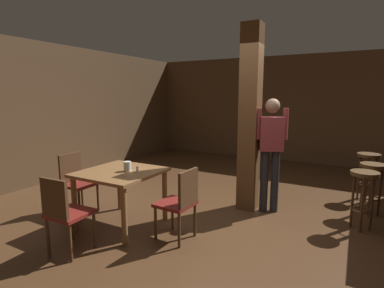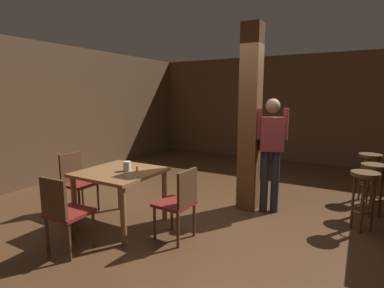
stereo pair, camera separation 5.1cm
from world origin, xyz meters
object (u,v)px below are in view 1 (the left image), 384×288
napkin_cup (127,166)px  bar_stool_far (368,165)px  chair_south (64,211)px  bar_stool_near (364,187)px  chair_east (180,200)px  chair_west (76,180)px  dining_table (121,180)px  standing_person (271,147)px  salt_shaker (137,169)px  bar_stool_mid (372,177)px

napkin_cup → bar_stool_far: napkin_cup is taller
chair_south → bar_stool_near: (2.89, 2.31, 0.08)m
chair_east → bar_stool_far: bearing=53.8°
chair_west → bar_stool_far: 4.74m
napkin_cup → bar_stool_near: (2.78, 1.39, -0.24)m
chair_south → bar_stool_far: bearing=51.0°
dining_table → chair_south: 0.90m
chair_west → bar_stool_near: bearing=20.4°
standing_person → bar_stool_far: 1.90m
bar_stool_far → salt_shaker: bearing=-135.2°
napkin_cup → salt_shaker: size_ratio=1.85×
dining_table → bar_stool_near: bar_stool_near is taller
chair_east → bar_stool_mid: bearing=44.5°
chair_east → salt_shaker: 0.76m
bar_stool_near → bar_stool_mid: (0.12, 0.62, -0.01)m
chair_west → bar_stool_near: chair_west is taller
bar_stool_mid → salt_shaker: bearing=-144.4°
chair_south → chair_east: size_ratio=1.00×
chair_east → bar_stool_far: size_ratio=1.11×
salt_shaker → bar_stool_mid: salt_shaker is taller
dining_table → standing_person: (1.63, 1.47, 0.36)m
chair_west → dining_table: bearing=-1.4°
chair_west → bar_stool_near: size_ratio=1.13×
standing_person → bar_stool_mid: size_ratio=2.21×
napkin_cup → standing_person: size_ratio=0.08×
chair_east → bar_stool_near: size_ratio=1.13×
chair_south → bar_stool_far: size_ratio=1.11×
chair_west → bar_stool_mid: chair_west is taller
dining_table → bar_stool_mid: size_ratio=1.27×
salt_shaker → chair_east: bearing=-4.6°
dining_table → salt_shaker: (0.23, 0.08, 0.16)m
bar_stool_mid → bar_stool_near: bearing=-100.7°
standing_person → chair_east: bearing=-116.1°
bar_stool_mid → chair_west: bearing=-152.5°
chair_east → bar_stool_near: 2.40m
bar_stool_far → standing_person: bearing=-135.0°
chair_east → bar_stool_mid: 2.89m
chair_west → chair_east: 1.84m
bar_stool_mid → bar_stool_far: (-0.04, 0.73, 0.02)m
chair_west → napkin_cup: chair_west is taller
napkin_cup → standing_person: (1.54, 1.43, 0.17)m
chair_east → salt_shaker: (-0.70, 0.06, 0.29)m
chair_south → bar_stool_mid: bearing=44.3°
standing_person → chair_south: bearing=-125.1°
bar_stool_mid → bar_stool_far: 0.73m
dining_table → chair_south: size_ratio=1.11×
chair_west → bar_stool_mid: 4.39m
chair_west → bar_stool_far: size_ratio=1.11×
chair_south → bar_stool_far: chair_south is taller
chair_west → napkin_cup: bearing=0.8°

